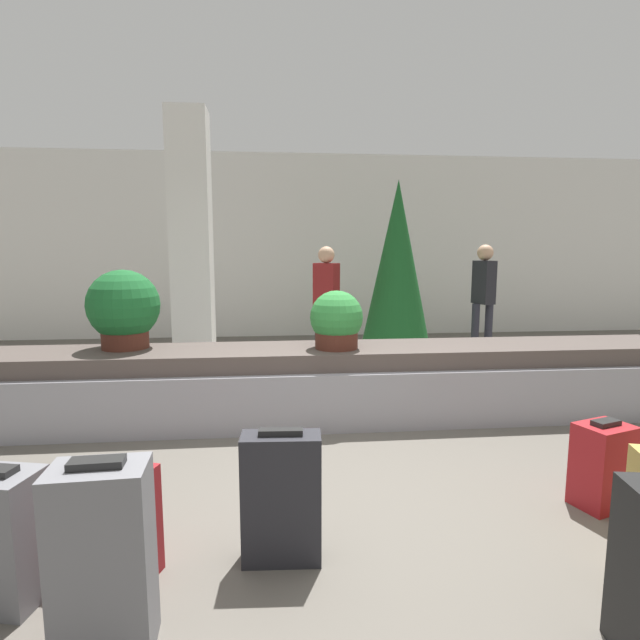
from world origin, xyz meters
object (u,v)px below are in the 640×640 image
at_px(pillar, 192,245).
at_px(traveler_1, 326,295).
at_px(suitcase_2, 602,465).
at_px(potted_plant_1, 124,309).
at_px(suitcase_3, 103,560).
at_px(potted_plant_0, 336,321).
at_px(traveler_0, 484,291).
at_px(decorated_tree, 397,265).
at_px(suitcase_0, 118,519).
at_px(suitcase_6, 281,498).

relative_size(pillar, traveler_1, 2.02).
height_order(suitcase_2, potted_plant_1, potted_plant_1).
xyz_separation_m(suitcase_3, potted_plant_0, (1.23, 2.56, 0.53)).
height_order(pillar, suitcase_2, pillar).
xyz_separation_m(traveler_0, traveler_1, (-2.28, -0.19, -0.02)).
distance_m(pillar, potted_plant_0, 2.57).
bearing_deg(traveler_0, traveler_1, 79.30).
xyz_separation_m(suitcase_2, suitcase_3, (-2.62, -0.85, 0.12)).
distance_m(pillar, traveler_1, 1.86).
xyz_separation_m(potted_plant_1, decorated_tree, (3.06, 2.23, 0.31)).
relative_size(pillar, suitcase_2, 5.94).
xyz_separation_m(suitcase_2, potted_plant_1, (-3.28, 1.91, 0.76)).
height_order(suitcase_2, traveler_1, traveler_1).
distance_m(suitcase_3, traveler_0, 6.26).
distance_m(suitcase_0, suitcase_6, 0.78).
bearing_deg(pillar, suitcase_3, -86.03).
bearing_deg(suitcase_3, decorated_tree, 61.27).
xyz_separation_m(suitcase_6, decorated_tree, (1.71, 4.48, 1.00)).
bearing_deg(potted_plant_0, decorated_tree, 64.34).
bearing_deg(traveler_1, potted_plant_1, -96.75).
bearing_deg(suitcase_0, suitcase_6, 21.30).
xyz_separation_m(pillar, decorated_tree, (2.70, 0.49, -0.27)).
bearing_deg(suitcase_2, suitcase_0, 169.57).
bearing_deg(suitcase_6, decorated_tree, 72.48).
xyz_separation_m(suitcase_0, suitcase_2, (2.71, 0.36, -0.01)).
distance_m(traveler_0, decorated_tree, 1.34).
relative_size(suitcase_3, traveler_1, 0.49).
bearing_deg(traveler_0, suitcase_3, 128.40).
bearing_deg(potted_plant_0, suitcase_6, -104.80).
relative_size(suitcase_6, traveler_0, 0.42).
relative_size(suitcase_6, potted_plant_1, 0.97).
xyz_separation_m(potted_plant_0, traveler_1, (0.16, 2.28, 0.03)).
distance_m(potted_plant_1, traveler_1, 2.93).
height_order(suitcase_2, suitcase_6, suitcase_6).
bearing_deg(decorated_tree, suitcase_3, -115.64).
distance_m(suitcase_6, traveler_0, 5.46).
xyz_separation_m(suitcase_2, suitcase_6, (-1.93, -0.34, 0.07)).
relative_size(pillar, suitcase_3, 4.11).
height_order(suitcase_0, suitcase_3, suitcase_3).
relative_size(suitcase_3, traveler_0, 0.48).
distance_m(pillar, suitcase_3, 4.67).
xyz_separation_m(pillar, suitcase_2, (2.93, -3.65, -1.34)).
xyz_separation_m(potted_plant_1, traveler_0, (4.34, 2.27, -0.06)).
bearing_deg(pillar, potted_plant_0, -51.43).
xyz_separation_m(suitcase_3, suitcase_6, (0.69, 0.50, -0.05)).
height_order(pillar, suitcase_6, pillar).
relative_size(suitcase_0, traveler_1, 0.36).
bearing_deg(traveler_0, decorated_tree, 76.60).
bearing_deg(traveler_1, pillar, -130.69).
xyz_separation_m(suitcase_0, suitcase_6, (0.78, 0.02, 0.06)).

